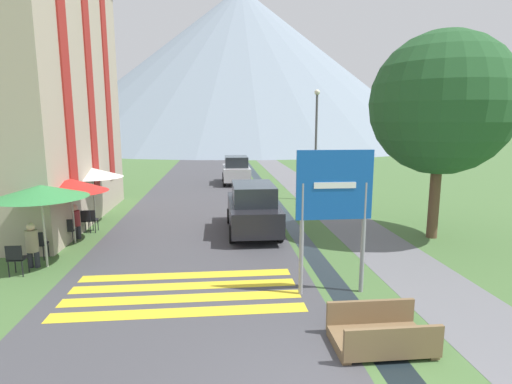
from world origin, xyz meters
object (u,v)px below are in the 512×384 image
(streetlamp, at_px, (316,136))
(tree_by_path, at_px, (442,104))
(cafe_umbrella_front_green, at_px, (41,191))
(cafe_umbrella_middle_red, at_px, (71,185))
(road_sign, at_px, (334,200))
(person_standing_terrace, at_px, (48,222))
(cafe_chair_far_right, at_px, (86,219))
(cafe_chair_far_left, at_px, (91,219))
(cafe_chair_nearest, at_px, (16,257))
(parked_car_near, at_px, (253,208))
(person_seated_far, at_px, (32,243))
(cafe_chair_middle, at_px, (68,229))
(footbridge, at_px, (381,335))
(hotel_building, at_px, (13,70))
(person_seated_near, at_px, (75,220))
(parked_car_far, at_px, (236,170))
(cafe_umbrella_rear_white, at_px, (92,173))

(streetlamp, relative_size, tree_by_path, 0.81)
(cafe_umbrella_front_green, bearing_deg, cafe_umbrella_middle_red, 90.12)
(road_sign, xyz_separation_m, person_standing_terrace, (-7.78, 3.69, -1.24))
(cafe_chair_far_right, xyz_separation_m, cafe_chair_far_left, (0.17, 0.04, 0.00))
(cafe_chair_nearest, distance_m, person_standing_terrace, 1.92)
(parked_car_near, height_order, cafe_chair_far_left, parked_car_near)
(person_seated_far, bearing_deg, person_standing_terrace, 91.61)
(parked_car_near, relative_size, cafe_chair_nearest, 5.05)
(cafe_chair_nearest, xyz_separation_m, cafe_chair_middle, (0.30, 2.83, 0.00))
(footbridge, bearing_deg, road_sign, 95.68)
(cafe_chair_far_right, bearing_deg, hotel_building, 169.11)
(road_sign, bearing_deg, cafe_chair_far_left, 140.30)
(parked_car_near, xyz_separation_m, tree_by_path, (6.20, -1.27, 3.68))
(cafe_chair_nearest, xyz_separation_m, cafe_chair_far_left, (0.62, 4.20, 0.00))
(cafe_umbrella_middle_red, height_order, person_standing_terrace, cafe_umbrella_middle_red)
(person_standing_terrace, bearing_deg, cafe_chair_nearest, -93.50)
(cafe_umbrella_front_green, bearing_deg, hotel_building, 118.24)
(person_seated_far, height_order, tree_by_path, tree_by_path)
(parked_car_near, bearing_deg, person_seated_near, -177.70)
(person_seated_far, height_order, streetlamp, streetlamp)
(hotel_building, xyz_separation_m, streetlamp, (12.76, 3.45, -2.67))
(person_standing_terrace, distance_m, tree_by_path, 13.12)
(cafe_chair_far_right, distance_m, tree_by_path, 13.06)
(hotel_building, height_order, footbridge, hotel_building)
(parked_car_far, height_order, cafe_chair_middle, parked_car_far)
(person_seated_near, bearing_deg, streetlamp, 31.90)
(road_sign, relative_size, parked_car_near, 0.79)
(parked_car_near, relative_size, cafe_umbrella_middle_red, 1.83)
(tree_by_path, bearing_deg, person_seated_far, -171.98)
(cafe_chair_far_left, relative_size, cafe_umbrella_rear_white, 0.36)
(road_sign, height_order, person_seated_far, road_sign)
(hotel_building, distance_m, streetlamp, 13.49)
(cafe_chair_nearest, relative_size, streetlamp, 0.15)
(cafe_umbrella_front_green, relative_size, tree_by_path, 0.35)
(footbridge, relative_size, streetlamp, 0.30)
(cafe_chair_middle, xyz_separation_m, tree_by_path, (12.42, -0.44, 4.07))
(parked_car_near, bearing_deg, tree_by_path, -11.60)
(cafe_umbrella_middle_red, relative_size, person_seated_near, 1.95)
(cafe_chair_middle, height_order, tree_by_path, tree_by_path)
(hotel_building, relative_size, footbridge, 6.52)
(hotel_building, relative_size, person_seated_near, 9.20)
(parked_car_near, xyz_separation_m, cafe_umbrella_front_green, (-6.04, -3.01, 1.23))
(cafe_umbrella_front_green, bearing_deg, cafe_chair_nearest, -126.72)
(hotel_building, xyz_separation_m, cafe_chair_middle, (2.77, -3.32, -5.46))
(hotel_building, bearing_deg, cafe_chair_far_left, -32.21)
(cafe_umbrella_middle_red, relative_size, streetlamp, 0.42)
(road_sign, relative_size, footbridge, 1.99)
(cafe_chair_far_left, bearing_deg, cafe_chair_middle, -118.33)
(tree_by_path, bearing_deg, footbridge, -125.02)
(cafe_chair_nearest, distance_m, person_seated_near, 3.43)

